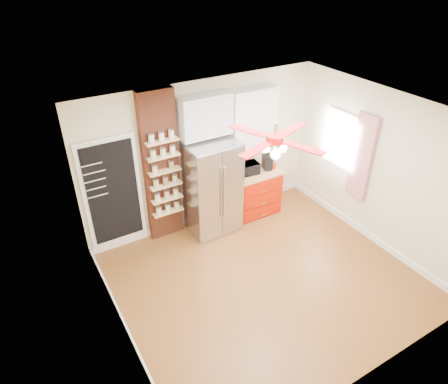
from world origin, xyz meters
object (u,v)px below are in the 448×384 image
canister_left (273,165)px  fridge (212,187)px  pantry_jar_oats (155,169)px  red_cabinet (254,192)px  coffee_maker (267,162)px  toaster_oven (248,169)px  ceiling_fan (275,139)px

canister_left → fridge: bearing=179.4°
pantry_jar_oats → fridge: bearing=-8.7°
red_cabinet → canister_left: (0.37, -0.06, 0.51)m
coffee_maker → red_cabinet: bearing=-170.6°
toaster_oven → canister_left: bearing=-0.6°
toaster_oven → pantry_jar_oats: 1.82m
ceiling_fan → pantry_jar_oats: (-1.02, 1.78, -0.99)m
fridge → ceiling_fan: size_ratio=1.25×
canister_left → toaster_oven: bearing=173.1°
ceiling_fan → coffee_maker: ceiling_fan is taller
fridge → toaster_oven: bearing=3.7°
coffee_maker → fridge: bearing=-165.2°
coffee_maker → pantry_jar_oats: (-2.19, 0.12, 0.39)m
toaster_oven → canister_left: toaster_oven is taller
coffee_maker → canister_left: (0.12, -0.05, -0.08)m
toaster_oven → coffee_maker: bearing=3.7°
fridge → pantry_jar_oats: bearing=171.3°
ceiling_fan → toaster_oven: (0.75, 1.68, -1.42)m
toaster_oven → fridge: bearing=-170.0°
coffee_maker → pantry_jar_oats: pantry_jar_oats is taller
ceiling_fan → pantry_jar_oats: 2.27m
fridge → pantry_jar_oats: (-0.97, 0.15, 0.56)m
fridge → coffee_maker: 1.24m
red_cabinet → ceiling_fan: bearing=-118.7°
toaster_oven → red_cabinet: bearing=5.7°
red_cabinet → coffee_maker: (0.25, -0.02, 0.59)m
pantry_jar_oats → red_cabinet: bearing=-2.9°
ceiling_fan → toaster_oven: bearing=65.9°
ceiling_fan → red_cabinet: bearing=61.3°
fridge → toaster_oven: size_ratio=4.49×
toaster_oven → coffee_maker: 0.42m
coffee_maker → pantry_jar_oats: bearing=-169.7°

